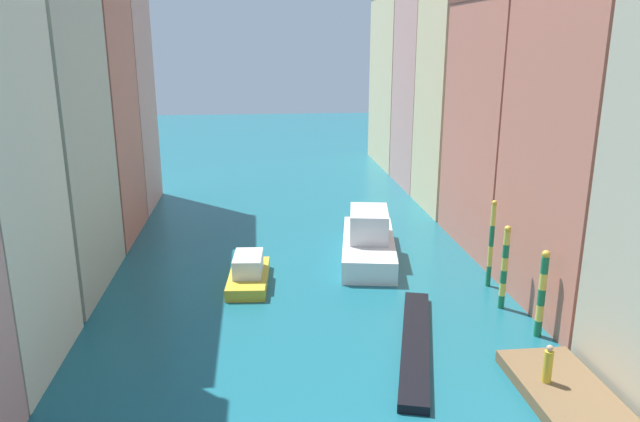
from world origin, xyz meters
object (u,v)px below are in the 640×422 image
(person_on_dock, at_px, (548,365))
(vaporetto_white, at_px, (368,241))
(waterfront_dock, at_px, (568,396))
(gondola_black, at_px, (415,343))
(mooring_pole_2, at_px, (491,243))
(mooring_pole_0, at_px, (542,293))
(mooring_pole_1, at_px, (504,266))
(motorboat_0, at_px, (248,273))

(person_on_dock, relative_size, vaporetto_white, 0.17)
(waterfront_dock, bearing_deg, vaporetto_white, 106.06)
(person_on_dock, xyz_separation_m, gondola_black, (-4.14, 4.17, -1.05))
(mooring_pole_2, relative_size, gondola_black, 0.48)
(mooring_pole_0, bearing_deg, waterfront_dock, -103.67)
(vaporetto_white, bearing_deg, mooring_pole_0, -61.84)
(mooring_pole_1, distance_m, vaporetto_white, 9.88)
(mooring_pole_2, bearing_deg, mooring_pole_1, -98.12)
(person_on_dock, relative_size, mooring_pole_2, 0.32)
(person_on_dock, bearing_deg, gondola_black, 134.82)
(waterfront_dock, relative_size, mooring_pole_2, 1.29)
(waterfront_dock, height_order, gondola_black, waterfront_dock)
(mooring_pole_1, height_order, vaporetto_white, mooring_pole_1)
(gondola_black, height_order, motorboat_0, motorboat_0)
(mooring_pole_1, bearing_deg, mooring_pole_2, 81.88)
(mooring_pole_2, relative_size, vaporetto_white, 0.53)
(person_on_dock, distance_m, mooring_pole_0, 5.06)
(waterfront_dock, distance_m, mooring_pole_0, 5.74)
(waterfront_dock, height_order, vaporetto_white, vaporetto_white)
(waterfront_dock, height_order, mooring_pole_2, mooring_pole_2)
(mooring_pole_1, bearing_deg, mooring_pole_0, -81.11)
(mooring_pole_2, height_order, gondola_black, mooring_pole_2)
(waterfront_dock, relative_size, motorboat_0, 1.21)
(gondola_black, xyz_separation_m, motorboat_0, (-7.61, 8.24, 0.46))
(mooring_pole_1, xyz_separation_m, vaporetto_white, (-5.53, 8.10, -1.16))
(mooring_pole_2, bearing_deg, vaporetto_white, 138.66)
(person_on_dock, xyz_separation_m, motorboat_0, (-11.75, 12.42, -0.59))
(mooring_pole_0, height_order, vaporetto_white, mooring_pole_0)
(person_on_dock, distance_m, gondola_black, 5.97)
(mooring_pole_2, relative_size, motorboat_0, 0.94)
(motorboat_0, bearing_deg, vaporetto_white, 24.41)
(person_on_dock, relative_size, gondola_black, 0.15)
(mooring_pole_2, bearing_deg, person_on_dock, -99.56)
(mooring_pole_1, bearing_deg, person_on_dock, -100.09)
(mooring_pole_1, relative_size, motorboat_0, 0.84)
(person_on_dock, distance_m, mooring_pole_1, 7.95)
(mooring_pole_2, xyz_separation_m, vaporetto_white, (-5.94, 5.23, -1.43))
(gondola_black, bearing_deg, person_on_dock, -45.18)
(waterfront_dock, relative_size, person_on_dock, 4.07)
(person_on_dock, height_order, motorboat_0, person_on_dock)
(waterfront_dock, xyz_separation_m, person_on_dock, (-0.60, 0.64, 1.00))
(waterfront_dock, bearing_deg, mooring_pole_0, 76.33)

